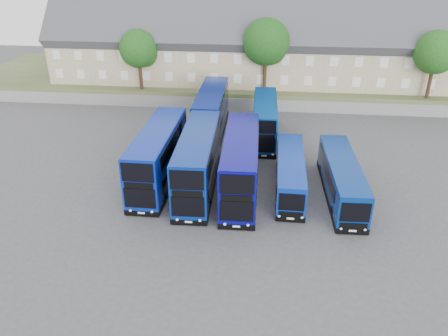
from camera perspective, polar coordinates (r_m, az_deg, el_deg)
ground at (r=34.83m, az=0.73°, el=-5.45°), size 120.00×120.00×0.00m
retaining_wall at (r=56.30m, az=3.10°, el=8.31°), size 70.00×0.40×1.50m
earth_bank at (r=65.78m, az=3.63°, el=11.27°), size 80.00×20.00×2.00m
terrace_row at (r=60.61m, az=9.46°, el=15.07°), size 66.00×10.40×11.20m
dd_front_left at (r=38.38m, az=-8.55°, el=1.48°), size 2.81×12.08×4.80m
dd_front_mid at (r=36.97m, az=-3.41°, el=0.76°), size 3.20×12.27×4.84m
dd_front_right at (r=36.38m, az=2.17°, el=0.31°), size 3.11×12.20×4.82m
dd_rear_left at (r=48.34m, az=-1.64°, el=7.19°), size 2.98×12.13×4.80m
dd_rear_right at (r=47.11m, az=5.35°, el=6.17°), size 2.66×10.65×4.21m
coach_east_a at (r=37.48m, az=8.62°, el=-0.77°), size 2.35×10.72×2.92m
coach_east_b at (r=37.23m, az=15.07°, el=-1.46°), size 2.82×11.55×3.13m
tree_west at (r=58.05m, az=-10.94°, el=14.90°), size 4.80×4.80×7.65m
tree_mid at (r=55.92m, az=5.67°, el=15.85°), size 5.76×5.76×9.18m
tree_east at (r=58.86m, az=26.04°, el=13.24°), size 5.12×5.12×8.16m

